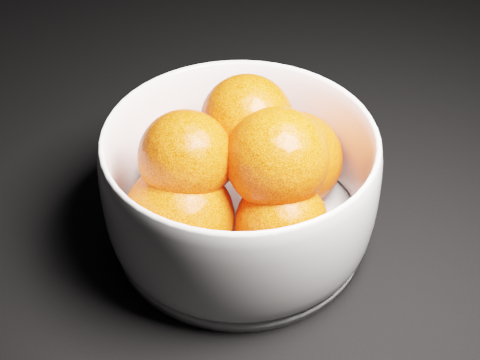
% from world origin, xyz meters
% --- Properties ---
extents(bowl, '(0.25, 0.25, 0.12)m').
position_xyz_m(bowl, '(-0.25, -0.25, 0.06)').
color(bowl, white).
rests_on(bowl, ground).
extents(orange_pile, '(0.19, 0.21, 0.15)m').
position_xyz_m(orange_pile, '(-0.25, -0.25, 0.08)').
color(orange_pile, '#E9410C').
rests_on(orange_pile, bowl).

